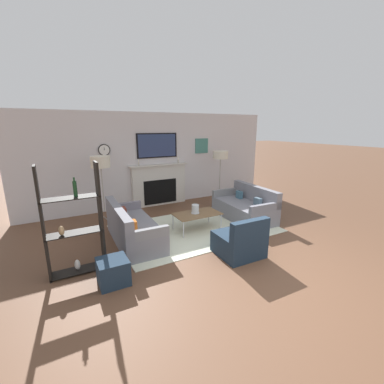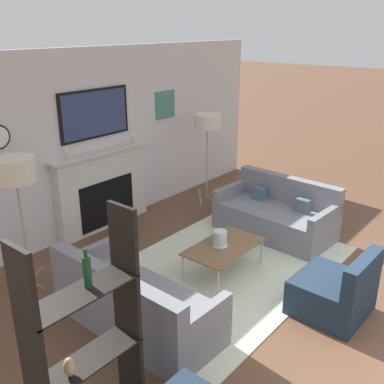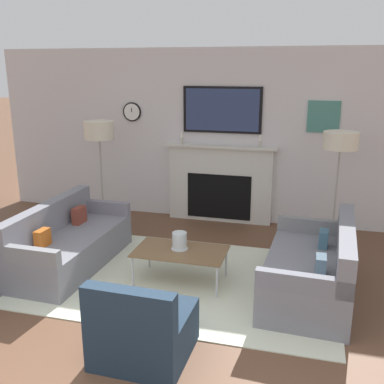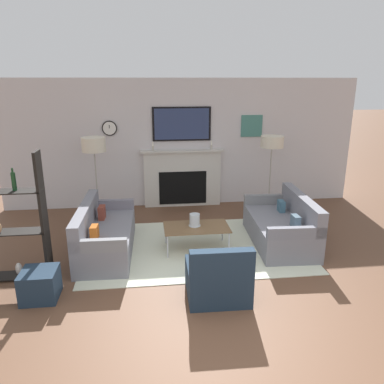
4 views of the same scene
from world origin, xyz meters
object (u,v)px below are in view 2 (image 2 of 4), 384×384
(coffee_table, at_px, (224,248))
(hurricane_candle, at_px, (220,239))
(armchair, at_px, (335,293))
(couch_left, at_px, (134,305))
(shelf_unit, at_px, (86,345))
(couch_right, at_px, (276,216))
(floor_lamp_right, at_px, (207,122))
(floor_lamp_left, at_px, (15,171))

(coffee_table, relative_size, hurricane_candle, 5.23)
(armchair, distance_m, hurricane_candle, 1.49)
(couch_left, relative_size, coffee_table, 1.78)
(shelf_unit, bearing_deg, armchair, -17.14)
(couch_right, bearing_deg, floor_lamp_right, 80.33)
(floor_lamp_left, bearing_deg, couch_left, -80.18)
(floor_lamp_right, bearing_deg, floor_lamp_left, 180.00)
(couch_right, distance_m, armchair, 2.04)
(coffee_table, bearing_deg, couch_left, 176.92)
(hurricane_candle, relative_size, shelf_unit, 0.11)
(couch_right, height_order, coffee_table, couch_right)
(couch_left, relative_size, floor_lamp_right, 1.16)
(couch_left, distance_m, floor_lamp_right, 3.74)
(couch_left, height_order, armchair, couch_left)
(couch_left, xyz_separation_m, floor_lamp_right, (3.20, 1.52, 1.18))
(hurricane_candle, height_order, floor_lamp_right, floor_lamp_right)
(floor_lamp_right, bearing_deg, couch_left, -154.60)
(floor_lamp_left, bearing_deg, armchair, -58.90)
(couch_right, xyz_separation_m, floor_lamp_right, (0.26, 1.53, 1.18))
(coffee_table, height_order, floor_lamp_right, floor_lamp_right)
(couch_right, relative_size, floor_lamp_right, 1.09)
(couch_right, relative_size, coffee_table, 1.67)
(couch_right, bearing_deg, shelf_unit, -170.49)
(hurricane_candle, distance_m, floor_lamp_right, 2.54)
(floor_lamp_left, relative_size, shelf_unit, 0.92)
(couch_right, distance_m, floor_lamp_left, 3.75)
(hurricane_candle, bearing_deg, couch_right, 1.20)
(couch_right, height_order, shelf_unit, shelf_unit)
(floor_lamp_left, height_order, floor_lamp_right, floor_lamp_left)
(couch_right, bearing_deg, coffee_table, -177.07)
(floor_lamp_right, relative_size, shelf_unit, 0.90)
(armchair, distance_m, coffee_table, 1.43)
(couch_right, distance_m, coffee_table, 1.47)
(couch_left, distance_m, couch_right, 2.94)
(armchair, xyz_separation_m, floor_lamp_left, (-1.82, 3.02, 1.22))
(couch_right, relative_size, floor_lamp_left, 1.07)
(armchair, relative_size, floor_lamp_right, 0.49)
(armchair, distance_m, floor_lamp_right, 3.65)
(hurricane_candle, height_order, floor_lamp_left, floor_lamp_left)
(armchair, xyz_separation_m, floor_lamp_right, (1.64, 3.02, 1.20))
(floor_lamp_right, height_order, shelf_unit, shelf_unit)
(armchair, xyz_separation_m, coffee_table, (-0.08, 1.42, 0.11))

